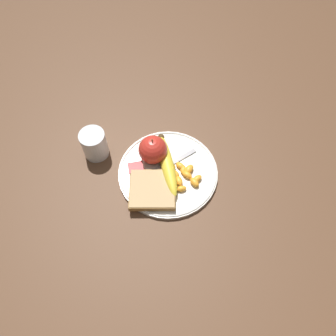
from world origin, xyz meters
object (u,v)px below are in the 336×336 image
(plate, at_px, (168,172))
(fork, at_px, (167,166))
(apple, at_px, (153,150))
(juice_glass, at_px, (95,145))
(banana, at_px, (167,164))
(bread_slice, at_px, (152,190))
(jam_packet, at_px, (136,169))

(plate, relative_size, fork, 1.73)
(plate, xyz_separation_m, apple, (-0.03, 0.05, 0.04))
(juice_glass, bearing_deg, fork, -26.11)
(banana, bearing_deg, apple, 128.78)
(juice_glass, bearing_deg, banana, -26.54)
(banana, bearing_deg, fork, 71.60)
(juice_glass, relative_size, banana, 0.43)
(apple, bearing_deg, bread_slice, -100.88)
(plate, height_order, banana, banana)
(juice_glass, relative_size, bread_slice, 0.62)
(apple, relative_size, banana, 0.44)
(apple, bearing_deg, plate, -58.96)
(juice_glass, relative_size, apple, 0.98)
(banana, bearing_deg, plate, -85.63)
(bread_slice, xyz_separation_m, fork, (0.05, 0.07, -0.01))
(apple, height_order, fork, apple)
(banana, relative_size, bread_slice, 1.45)
(plate, xyz_separation_m, bread_slice, (-0.05, -0.05, 0.02))
(banana, relative_size, jam_packet, 4.93)
(banana, xyz_separation_m, bread_slice, (-0.05, -0.07, -0.01))
(banana, height_order, jam_packet, banana)
(juice_glass, xyz_separation_m, banana, (0.19, -0.09, -0.01))
(juice_glass, height_order, apple, apple)
(apple, bearing_deg, juice_glass, 160.57)
(plate, bearing_deg, bread_slice, -134.90)
(juice_glass, distance_m, jam_packet, 0.14)
(plate, relative_size, banana, 1.36)
(juice_glass, distance_m, fork, 0.21)
(juice_glass, xyz_separation_m, apple, (0.16, -0.06, 0.01))
(bread_slice, relative_size, fork, 0.88)
(juice_glass, bearing_deg, bread_slice, -49.68)
(juice_glass, relative_size, jam_packet, 2.11)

